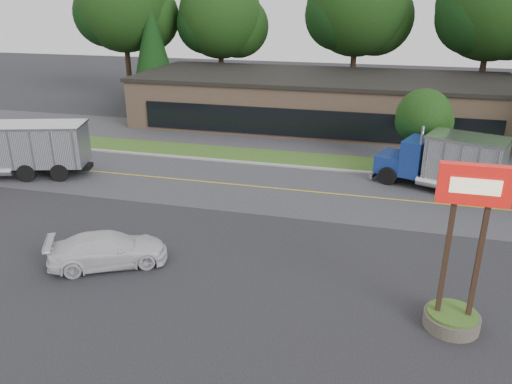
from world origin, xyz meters
TOP-DOWN VIEW (x-y plane):
  - ground at (0.00, 0.00)m, footprint 140.00×140.00m
  - road at (0.00, 9.00)m, footprint 60.00×8.00m
  - center_line at (0.00, 9.00)m, footprint 60.00×0.12m
  - curb at (0.00, 13.20)m, footprint 60.00×0.30m
  - grass_verge at (0.00, 15.00)m, footprint 60.00×3.40m
  - far_parking at (0.00, 20.00)m, footprint 60.00×7.00m
  - strip_mall at (2.00, 26.00)m, footprint 32.00×12.00m
  - bilo_sign at (10.50, -2.50)m, footprint 2.20×1.90m
  - tree_far_a at (-19.84, 32.12)m, footprint 10.37×9.76m
  - tree_far_b at (-9.86, 34.11)m, footprint 9.20×8.66m
  - tree_far_c at (4.16, 34.12)m, footprint 10.42×9.81m
  - tree_far_d at (16.16, 33.13)m, footprint 10.48×9.86m
  - evergreen_left at (-16.00, 30.00)m, footprint 4.81×4.81m
  - tree_verge at (10.06, 15.04)m, footprint 3.73×3.51m
  - dump_truck_red at (-14.53, 7.14)m, footprint 9.98×5.18m
  - dump_truck_blue at (11.34, 11.43)m, footprint 7.55×4.80m
  - rally_car at (-3.27, -1.64)m, footprint 5.28×4.10m

SIDE VIEW (x-z plane):
  - ground at x=0.00m, z-range 0.00..0.00m
  - road at x=0.00m, z-range -0.01..0.01m
  - center_line at x=0.00m, z-range 0.00..0.00m
  - curb at x=0.00m, z-range -0.06..0.06m
  - grass_verge at x=0.00m, z-range -0.01..0.01m
  - far_parking at x=0.00m, z-range -0.01..0.01m
  - rally_car at x=-3.27m, z-range 0.00..1.43m
  - dump_truck_blue at x=11.34m, z-range 0.12..3.48m
  - dump_truck_red at x=-14.53m, z-range 0.13..3.49m
  - strip_mall at x=2.00m, z-range 0.00..4.00m
  - bilo_sign at x=10.50m, z-range -0.95..5.00m
  - tree_verge at x=10.06m, z-range 0.72..6.04m
  - evergreen_left at x=-16.00m, z-range 0.54..11.48m
  - tree_far_b at x=-9.86m, z-range 1.81..14.94m
  - tree_far_a at x=-19.84m, z-range 2.04..16.83m
  - tree_far_c at x=4.16m, z-range 2.06..16.92m
  - tree_far_d at x=16.16m, z-range 2.07..17.02m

